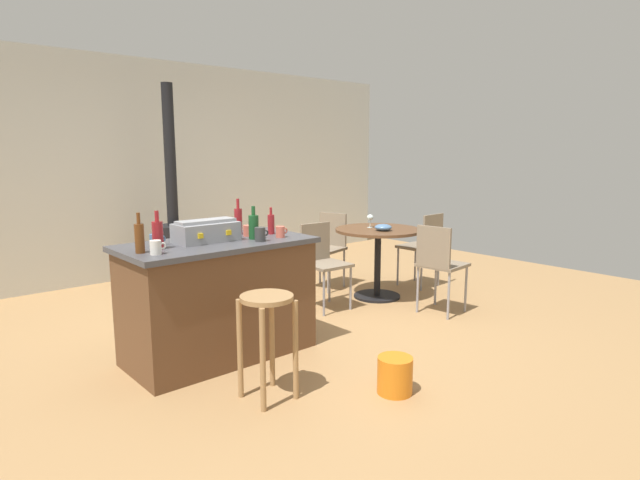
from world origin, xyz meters
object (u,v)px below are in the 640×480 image
object	(u,v)px
cup_1	(156,247)
cup_4	(260,234)
toolbox	(206,231)
bottle_2	(254,226)
folding_chair_left	(323,259)
bottle_0	(158,234)
cup_0	(281,232)
bottle_1	(238,221)
wood_stove	(174,238)
wine_glass	(370,218)
kitchen_island	(219,299)
folding_chair_far	(327,244)
bottle_3	(139,238)
serving_bowl	(383,227)
plastic_bucket	(395,375)
wooden_stool	(267,324)
folding_chair_right	(439,261)
dining_table	(378,245)
cup_3	(249,231)
bottle_4	(271,224)
cup_2	(156,240)
folding_chair_near	(424,243)

from	to	relation	value
cup_1	cup_4	size ratio (longest dim) A/B	0.94
toolbox	bottle_2	distance (m)	0.37
folding_chair_left	cup_4	world-z (taller)	cup_4
bottle_0	cup_0	size ratio (longest dim) A/B	2.50
bottle_1	bottle_2	bearing A→B (deg)	-97.42
wood_stove	wine_glass	distance (m)	2.35
kitchen_island	folding_chair_far	world-z (taller)	kitchen_island
wood_stove	bottle_0	size ratio (longest dim) A/B	8.68
folding_chair_far	bottle_3	bearing A→B (deg)	-158.11
kitchen_island	serving_bowl	bearing A→B (deg)	5.18
wine_glass	plastic_bucket	bearing A→B (deg)	-132.44
cup_0	wood_stove	bearing A→B (deg)	83.96
wooden_stool	folding_chair_far	distance (m)	2.85
bottle_3	cup_1	distance (m)	0.14
plastic_bucket	wood_stove	bearing A→B (deg)	86.75
folding_chair_right	bottle_2	world-z (taller)	bottle_2
folding_chair_far	bottle_2	size ratio (longest dim) A/B	3.37
kitchen_island	wood_stove	size ratio (longest dim) A/B	0.62
dining_table	plastic_bucket	distance (m)	2.35
dining_table	cup_3	size ratio (longest dim) A/B	7.63
toolbox	bottle_4	bearing A→B (deg)	-2.14
cup_0	wooden_stool	bearing A→B (deg)	-132.68
bottle_3	cup_3	xyz separation A→B (m)	(0.95, 0.12, -0.06)
cup_0	cup_2	distance (m)	0.95
folding_chair_left	plastic_bucket	world-z (taller)	folding_chair_left
dining_table	toolbox	world-z (taller)	toolbox
kitchen_island	cup_1	xyz separation A→B (m)	(-0.56, -0.18, 0.50)
serving_bowl	bottle_1	bearing A→B (deg)	-179.97
folding_chair_far	plastic_bucket	world-z (taller)	folding_chair_far
bottle_2	cup_4	world-z (taller)	bottle_2
kitchen_island	folding_chair_left	world-z (taller)	kitchen_island
wooden_stool	wood_stove	bearing A→B (deg)	74.33
plastic_bucket	serving_bowl	bearing A→B (deg)	44.36
cup_0	cup_4	xyz separation A→B (m)	(-0.23, -0.05, 0.01)
toolbox	dining_table	bearing A→B (deg)	7.02
wooden_stool	cup_0	xyz separation A→B (m)	(0.62, 0.67, 0.45)
cup_3	plastic_bucket	bearing A→B (deg)	-81.59
wood_stove	cup_4	xyz separation A→B (m)	(-0.49, -2.50, 0.40)
toolbox	cup_1	xyz separation A→B (m)	(-0.50, -0.22, -0.03)
plastic_bucket	folding_chair_left	bearing A→B (deg)	62.45
folding_chair_near	folding_chair_far	distance (m)	1.13
bottle_0	bottle_3	size ratio (longest dim) A/B	0.99
wine_glass	dining_table	bearing A→B (deg)	-89.53
kitchen_island	plastic_bucket	distance (m)	1.47
wood_stove	bottle_1	size ratio (longest dim) A/B	7.99
dining_table	bottle_3	size ratio (longest dim) A/B	3.37
bottle_3	cup_1	size ratio (longest dim) A/B	2.47
wine_glass	serving_bowl	world-z (taller)	wine_glass
wooden_stool	cup_4	distance (m)	0.87
wood_stove	plastic_bucket	distance (m)	3.65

